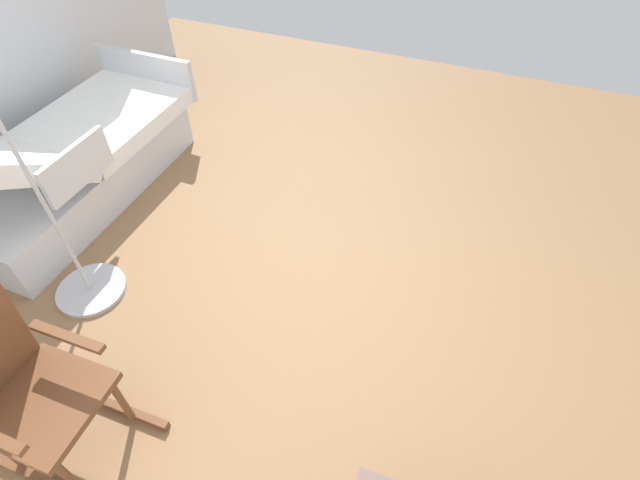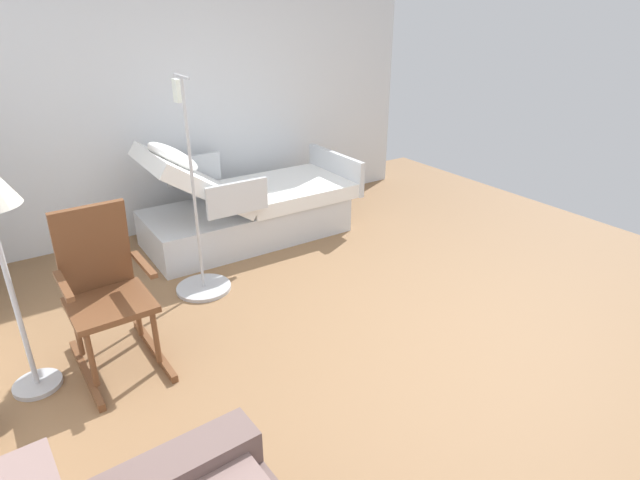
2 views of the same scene
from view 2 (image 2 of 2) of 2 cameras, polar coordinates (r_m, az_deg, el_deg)
name	(u,v)px [view 2 (image 2 of 2)]	position (r m, az deg, el deg)	size (l,w,h in m)	color
ground_plane	(371,333)	(3.75, 5.67, -10.20)	(6.71, 6.71, 0.00)	olive
side_wall	(204,90)	(5.52, -12.61, 15.84)	(0.10, 4.82, 2.70)	silver
hospital_bed	(247,208)	(5.13, -8.08, 3.51)	(1.05, 2.07, 1.12)	silver
rocking_chair	(106,292)	(3.49, -22.56, -5.32)	(0.77, 0.51, 1.05)	brown
iv_pole	(201,262)	(4.26, -13.01, -2.36)	(0.44, 0.44, 1.69)	#B2B5BA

